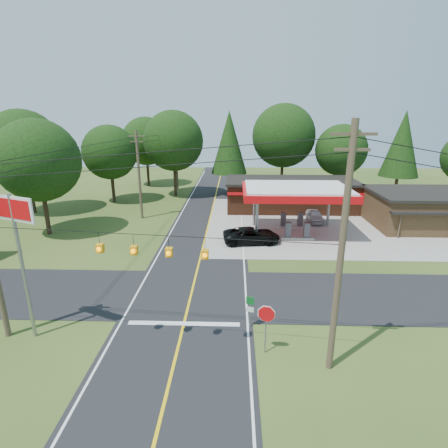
{
  "coord_description": "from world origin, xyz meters",
  "views": [
    {
      "loc": [
        2.89,
        -21.14,
        11.6
      ],
      "look_at": [
        2.0,
        7.0,
        2.8
      ],
      "focal_mm": 28.0,
      "sensor_mm": 36.0,
      "label": 1
    }
  ],
  "objects_px": {
    "sedan_car": "(315,216)",
    "gas_canopy": "(296,193)",
    "big_stop_sign": "(16,232)",
    "suv_car": "(251,236)",
    "octagonal_stop_sign": "(266,318)"
  },
  "relations": [
    {
      "from": "gas_canopy",
      "to": "sedan_car",
      "type": "height_order",
      "value": "gas_canopy"
    },
    {
      "from": "sedan_car",
      "to": "octagonal_stop_sign",
      "type": "xyz_separation_m",
      "value": [
        -7.5,
        -23.17,
        1.38
      ]
    },
    {
      "from": "sedan_car",
      "to": "gas_canopy",
      "type": "bearing_deg",
      "value": -126.76
    },
    {
      "from": "sedan_car",
      "to": "big_stop_sign",
      "type": "xyz_separation_m",
      "value": [
        -20.0,
        -22.16,
        5.4
      ]
    },
    {
      "from": "suv_car",
      "to": "big_stop_sign",
      "type": "relative_size",
      "value": 0.67
    },
    {
      "from": "sedan_car",
      "to": "suv_car",
      "type": "bearing_deg",
      "value": -137.27
    },
    {
      "from": "gas_canopy",
      "to": "big_stop_sign",
      "type": "bearing_deg",
      "value": -133.35
    },
    {
      "from": "suv_car",
      "to": "big_stop_sign",
      "type": "height_order",
      "value": "big_stop_sign"
    },
    {
      "from": "suv_car",
      "to": "big_stop_sign",
      "type": "bearing_deg",
      "value": 133.77
    },
    {
      "from": "gas_canopy",
      "to": "octagonal_stop_sign",
      "type": "relative_size",
      "value": 3.9
    },
    {
      "from": "suv_car",
      "to": "octagonal_stop_sign",
      "type": "relative_size",
      "value": 1.97
    },
    {
      "from": "gas_canopy",
      "to": "sedan_car",
      "type": "bearing_deg",
      "value": 54.16
    },
    {
      "from": "big_stop_sign",
      "to": "octagonal_stop_sign",
      "type": "bearing_deg",
      "value": -4.59
    },
    {
      "from": "big_stop_sign",
      "to": "octagonal_stop_sign",
      "type": "xyz_separation_m",
      "value": [
        12.5,
        -1.0,
        -4.02
      ]
    },
    {
      "from": "suv_car",
      "to": "sedan_car",
      "type": "height_order",
      "value": "suv_car"
    }
  ]
}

